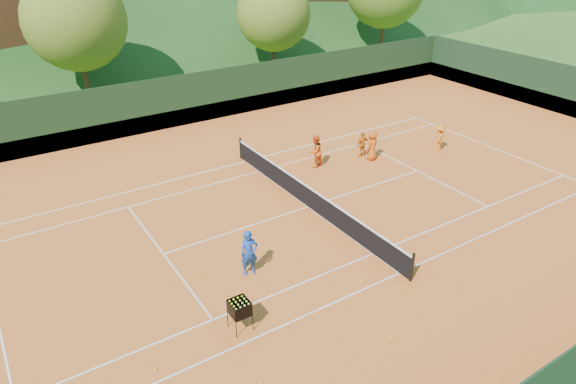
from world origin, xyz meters
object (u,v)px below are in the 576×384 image
ball_hopper (239,308)px  student_a (315,151)px  student_d (440,138)px  student_b (362,144)px  tennis_net (309,196)px  coach (249,253)px  student_c (372,146)px

ball_hopper → student_a: bearing=43.5°
student_d → student_b: bearing=-45.9°
student_d → ball_hopper: student_d is taller
student_d → ball_hopper: bearing=-0.5°
student_a → tennis_net: 4.03m
student_a → coach: bearing=21.8°
student_a → student_c: bearing=145.0°
coach → student_a: bearing=51.1°
student_d → student_a: bearing=-39.0°
coach → student_a: (6.88, 5.80, -0.02)m
student_c → tennis_net: 5.89m
coach → ball_hopper: bearing=-114.2°
student_c → student_d: student_c is taller
ball_hopper → student_d: bearing=22.0°
coach → student_b: bearing=40.8°
student_b → student_c: bearing=107.5°
student_b → student_c: size_ratio=0.87×
student_b → student_d: (3.80, -1.64, 0.05)m
student_c → student_d: (3.65, -1.06, -0.05)m
student_a → student_d: 6.82m
coach → student_b: size_ratio=1.26×
student_b → student_c: (0.15, -0.58, 0.10)m
coach → student_c: 10.94m
student_c → ball_hopper: bearing=17.4°
tennis_net → student_a: bearing=50.5°
coach → ball_hopper: size_ratio=1.66×
student_b → student_d: 4.14m
coach → ball_hopper: 2.68m
student_a → ball_hopper: 11.61m
student_c → student_d: 3.81m
student_a → student_b: 2.76m
coach → student_a: size_ratio=1.02×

